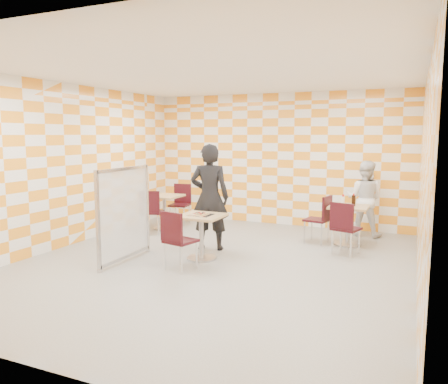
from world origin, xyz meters
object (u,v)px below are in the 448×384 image
second_table (348,218)px  partition (124,214)px  empty_table (164,206)px  chair_second_front (344,224)px  chair_empty_near (151,208)px  chair_second_side (321,216)px  main_table (201,229)px  man_dark (210,197)px  sport_bottle (343,200)px  chair_main_front (176,236)px  soda_bottle (354,200)px  man_white (364,198)px  chair_empty_far (181,200)px

second_table → partition: (-3.19, -2.56, 0.28)m
second_table → empty_table: bearing=-177.9°
chair_second_front → chair_empty_near: (-3.92, 0.04, 0.00)m
chair_second_side → chair_empty_near: 3.46m
main_table → chair_second_side: chair_second_side is taller
chair_second_side → man_dark: bearing=-145.9°
second_table → man_dark: (-2.26, -1.30, 0.45)m
empty_table → chair_empty_near: bearing=-87.3°
chair_second_side → sport_bottle: size_ratio=4.62×
chair_main_front → sport_bottle: size_ratio=4.62×
second_table → chair_second_side: 0.50m
chair_second_front → sport_bottle: (-0.15, 0.82, 0.29)m
second_table → soda_bottle: soda_bottle is taller
empty_table → man_white: (4.10, 1.08, 0.26)m
chair_main_front → partition: partition is taller
main_table → partition: size_ratio=0.48×
second_table → chair_second_front: (0.03, -0.76, 0.04)m
main_table → chair_second_front: (2.14, 1.19, 0.04)m
main_table → soda_bottle: bearing=42.0°
soda_bottle → chair_second_front: bearing=-93.5°
second_table → chair_empty_far: size_ratio=0.81×
man_dark → empty_table: bearing=-49.4°
empty_table → chair_second_front: size_ratio=0.81×
main_table → chair_empty_far: size_ratio=0.81×
chair_second_front → chair_main_front: bearing=-138.8°
empty_table → chair_second_front: (3.95, -0.61, 0.04)m
partition → chair_second_front: bearing=29.2°
chair_main_front → man_white: (2.34, 3.61, 0.23)m
man_white → chair_empty_near: bearing=28.7°
chair_empty_far → second_table: bearing=-7.5°
soda_bottle → empty_table: bearing=-177.6°
partition → chair_empty_far: bearing=102.3°
empty_table → chair_main_front: chair_main_front is taller
man_dark → chair_second_front: bearing=178.8°
sport_bottle → man_white: bearing=70.9°
partition → man_white: (3.37, 3.49, -0.02)m
main_table → chair_main_front: bearing=-94.2°
chair_empty_far → soda_bottle: size_ratio=4.02×
chair_main_front → chair_empty_near: (-1.73, 1.96, 0.00)m
empty_table → chair_second_side: 3.43m
second_table → chair_main_front: 3.44m
main_table → chair_second_front: bearing=29.1°
chair_main_front → second_table: bearing=51.1°
chair_main_front → partition: size_ratio=0.60×
partition → main_table: bearing=29.4°
empty_table → man_white: size_ratio=0.49×
partition → man_white: 4.85m
chair_second_side → man_dark: man_dark is taller
chair_second_front → second_table: bearing=92.3°
second_table → soda_bottle: (0.08, 0.02, 0.34)m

